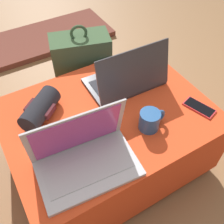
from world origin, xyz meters
TOP-DOWN VIEW (x-y plane):
  - ground_plane at (0.00, 0.00)m, footprint 14.00×14.00m
  - ottoman at (0.00, 0.00)m, footprint 0.93×0.71m
  - laptop_near at (-0.20, -0.18)m, footprint 0.39×0.26m
  - laptop_far at (0.17, 0.11)m, footprint 0.38×0.24m
  - cell_phone at (0.38, -0.19)m, footprint 0.11×0.16m
  - backpack at (0.10, 0.50)m, footprint 0.37×0.30m
  - wrist_brace at (-0.26, 0.13)m, footprint 0.22×0.21m
  - coffee_mug at (0.12, -0.16)m, footprint 0.12×0.09m
  - fireplace_hearth at (0.00, 1.34)m, footprint 1.40×0.50m

SIDE VIEW (x-z plane):
  - ground_plane at x=0.00m, z-range 0.00..0.00m
  - fireplace_hearth at x=0.00m, z-range 0.00..0.04m
  - ottoman at x=0.00m, z-range 0.00..0.40m
  - backpack at x=0.10m, z-range -0.05..0.53m
  - cell_phone at x=0.38m, z-range 0.40..0.41m
  - coffee_mug at x=0.12m, z-range 0.40..0.49m
  - wrist_brace at x=-0.26m, z-range 0.40..0.49m
  - laptop_far at x=0.17m, z-range 0.33..0.57m
  - laptop_near at x=-0.20m, z-range 0.33..0.57m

